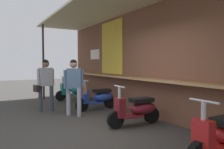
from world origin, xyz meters
The scene contains 8 objects.
ground_plane centered at (0.00, 0.00, 0.00)m, with size 33.36×33.36×0.00m, color #383533.
market_stall_facade centered at (0.00, 1.88, 1.79)m, with size 11.92×2.22×3.24m.
scooter_teal centered at (-4.21, 1.08, 0.39)m, with size 0.46×1.40×0.97m.
scooter_blue centered at (-2.05, 1.08, 0.39)m, with size 0.46×1.40×0.97m.
scooter_maroon centered at (-0.01, 1.08, 0.39)m, with size 0.48×1.40×0.97m.
scooter_red centered at (2.14, 1.08, 0.39)m, with size 0.46×1.40×0.97m.
shopper_with_handbag centered at (-1.66, 0.12, 0.95)m, with size 0.43×0.65×1.59m.
shopper_browsing centered at (-2.65, -0.44, 0.96)m, with size 0.37×0.64×1.60m.
Camera 1 is at (4.04, -1.98, 1.47)m, focal length 34.41 mm.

